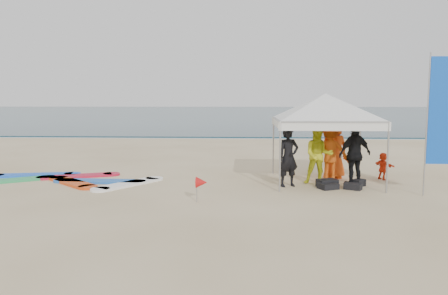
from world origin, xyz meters
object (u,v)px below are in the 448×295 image
person_orange_b (334,149)px  marker_pennant (201,182)px  feather_flag (439,112)px  person_black_a (288,157)px  person_orange_a (330,152)px  surfboard_spread (72,180)px  person_seated (383,166)px  person_black_b (355,154)px  canopy_tent (326,94)px  person_yellow (319,155)px

person_orange_b → marker_pennant: (-3.88, -3.38, -0.45)m
feather_flag → person_black_a: bearing=164.4°
person_orange_a → surfboard_spread: person_orange_a is taller
person_orange_b → person_seated: 1.60m
person_black_b → marker_pennant: size_ratio=2.89×
feather_flag → marker_pennant: feather_flag is taller
canopy_tent → marker_pennant: bearing=-141.7°
person_black_b → surfboard_spread: 8.60m
person_orange_b → person_black_b: bearing=92.1°
person_yellow → person_orange_a: person_orange_a is taller
person_seated → feather_flag: feather_flag is taller
person_black_b → person_black_a: bearing=-19.1°
person_orange_a → person_orange_b: bearing=-109.5°
feather_flag → surfboard_spread: bearing=171.3°
person_orange_b → surfboard_spread: person_orange_b is taller
person_orange_b → feather_flag: size_ratio=0.51×
person_black_a → person_seated: 3.32m
marker_pennant → person_black_b: bearing=27.8°
person_black_a → person_orange_a: person_orange_a is taller
person_black_b → canopy_tent: 1.98m
person_black_a → person_orange_b: size_ratio=0.91×
person_orange_a → person_seated: (1.73, 0.40, -0.48)m
canopy_tent → person_orange_b: bearing=57.0°
person_yellow → person_orange_a: size_ratio=0.96×
marker_pennant → surfboard_spread: 5.04m
person_orange_b → feather_flag: feather_flag is taller
canopy_tent → surfboard_spread: size_ratio=0.74×
person_seated → surfboard_spread: person_seated is taller
person_black_a → person_yellow: 0.99m
person_black_b → surfboard_spread: person_black_b is taller
person_seated → feather_flag: 2.92m
feather_flag → person_yellow: bearing=153.2°
feather_flag → marker_pennant: bearing=-170.6°
person_orange_a → surfboard_spread: 8.00m
marker_pennant → person_orange_b: bearing=41.1°
marker_pennant → person_black_a: bearing=41.4°
marker_pennant → surfboard_spread: size_ratio=0.12×
person_orange_a → person_black_a: bearing=34.5°
feather_flag → person_orange_a: bearing=142.1°
person_black_a → feather_flag: feather_flag is taller
marker_pennant → person_seated: bearing=31.1°
person_orange_a → marker_pennant: (-3.65, -2.85, -0.41)m
person_yellow → marker_pennant: 4.05m
person_black_b → marker_pennant: (-4.25, -2.24, -0.43)m
person_seated → feather_flag: (0.64, -2.25, 1.76)m
marker_pennant → surfboard_spread: bearing=149.0°
person_seated → canopy_tent: bearing=79.1°
person_black_b → person_seated: bearing=-163.7°
person_yellow → canopy_tent: bearing=58.9°
person_black_a → feather_flag: 4.08m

